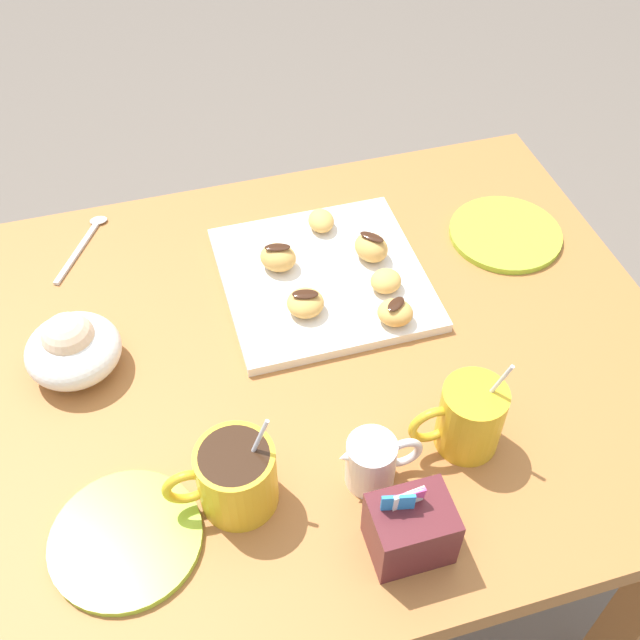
% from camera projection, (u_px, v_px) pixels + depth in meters
% --- Properties ---
extents(ground_plane, '(8.00, 8.00, 0.00)m').
position_uv_depth(ground_plane, '(316.00, 577.00, 1.61)').
color(ground_plane, '#665B51').
extents(dining_table, '(1.01, 0.81, 0.73)m').
position_uv_depth(dining_table, '(314.00, 409.00, 1.16)').
color(dining_table, '#A36633').
rests_on(dining_table, ground_plane).
extents(pastry_plate_square, '(0.30, 0.30, 0.02)m').
position_uv_depth(pastry_plate_square, '(323.00, 278.00, 1.15)').
color(pastry_plate_square, silver).
rests_on(pastry_plate_square, dining_table).
extents(coffee_mug_mustard_left, '(0.12, 0.08, 0.15)m').
position_uv_depth(coffee_mug_mustard_left, '(469.00, 416.00, 0.93)').
color(coffee_mug_mustard_left, gold).
rests_on(coffee_mug_mustard_left, dining_table).
extents(coffee_mug_mustard_right, '(0.13, 0.09, 0.14)m').
position_uv_depth(coffee_mug_mustard_right, '(235.00, 476.00, 0.88)').
color(coffee_mug_mustard_right, gold).
rests_on(coffee_mug_mustard_right, dining_table).
extents(cream_pitcher_white, '(0.10, 0.06, 0.07)m').
position_uv_depth(cream_pitcher_white, '(372.00, 460.00, 0.90)').
color(cream_pitcher_white, silver).
rests_on(cream_pitcher_white, dining_table).
extents(sugar_caddy, '(0.09, 0.07, 0.11)m').
position_uv_depth(sugar_caddy, '(410.00, 528.00, 0.84)').
color(sugar_caddy, '#561E23').
rests_on(sugar_caddy, dining_table).
extents(ice_cream_bowl, '(0.13, 0.13, 0.09)m').
position_uv_depth(ice_cream_bowl, '(72.00, 348.00, 1.02)').
color(ice_cream_bowl, silver).
rests_on(ice_cream_bowl, dining_table).
extents(saucer_lime_left, '(0.18, 0.18, 0.01)m').
position_uv_depth(saucer_lime_left, '(505.00, 234.00, 1.22)').
color(saucer_lime_left, '#9EC633').
rests_on(saucer_lime_left, dining_table).
extents(saucer_lime_right, '(0.17, 0.17, 0.01)m').
position_uv_depth(saucer_lime_right, '(126.00, 539.00, 0.87)').
color(saucer_lime_right, '#9EC633').
rests_on(saucer_lime_right, dining_table).
extents(loose_spoon_near_saucer, '(0.09, 0.14, 0.01)m').
position_uv_depth(loose_spoon_near_saucer, '(86.00, 240.00, 1.22)').
color(loose_spoon_near_saucer, silver).
rests_on(loose_spoon_near_saucer, dining_table).
extents(beignet_0, '(0.06, 0.07, 0.04)m').
position_uv_depth(beignet_0, '(371.00, 247.00, 1.16)').
color(beignet_0, '#DBA351').
rests_on(beignet_0, pastry_plate_square).
extents(chocolate_drizzle_0, '(0.04, 0.04, 0.00)m').
position_uv_depth(chocolate_drizzle_0, '(372.00, 237.00, 1.14)').
color(chocolate_drizzle_0, '#381E11').
rests_on(chocolate_drizzle_0, beignet_0).
extents(beignet_1, '(0.07, 0.07, 0.04)m').
position_uv_depth(beignet_1, '(278.00, 257.00, 1.14)').
color(beignet_1, '#DBA351').
rests_on(beignet_1, pastry_plate_square).
extents(chocolate_drizzle_1, '(0.04, 0.03, 0.00)m').
position_uv_depth(chocolate_drizzle_1, '(277.00, 247.00, 1.13)').
color(chocolate_drizzle_1, '#381E11').
rests_on(chocolate_drizzle_1, beignet_1).
extents(beignet_2, '(0.06, 0.06, 0.03)m').
position_uv_depth(beignet_2, '(305.00, 303.00, 1.08)').
color(beignet_2, '#DBA351').
rests_on(beignet_2, pastry_plate_square).
extents(chocolate_drizzle_2, '(0.04, 0.03, 0.00)m').
position_uv_depth(chocolate_drizzle_2, '(305.00, 294.00, 1.07)').
color(chocolate_drizzle_2, '#381E11').
rests_on(chocolate_drizzle_2, beignet_2).
extents(beignet_3, '(0.04, 0.05, 0.03)m').
position_uv_depth(beignet_3, '(321.00, 221.00, 1.21)').
color(beignet_3, '#DBA351').
rests_on(beignet_3, pastry_plate_square).
extents(beignet_4, '(0.06, 0.06, 0.03)m').
position_uv_depth(beignet_4, '(386.00, 281.00, 1.12)').
color(beignet_4, '#DBA351').
rests_on(beignet_4, pastry_plate_square).
extents(beignet_5, '(0.07, 0.06, 0.03)m').
position_uv_depth(beignet_5, '(395.00, 313.00, 1.07)').
color(beignet_5, '#DBA351').
rests_on(beignet_5, pastry_plate_square).
extents(chocolate_drizzle_5, '(0.04, 0.03, 0.00)m').
position_uv_depth(chocolate_drizzle_5, '(396.00, 304.00, 1.06)').
color(chocolate_drizzle_5, '#381E11').
rests_on(chocolate_drizzle_5, beignet_5).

